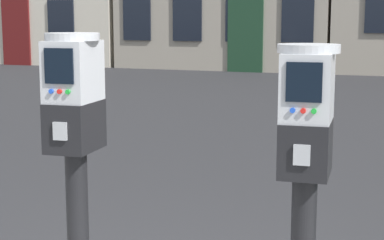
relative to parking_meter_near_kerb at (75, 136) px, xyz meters
The scene contains 2 objects.
parking_meter_near_kerb is the anchor object (origin of this frame).
parking_meter_twin_adjacent 0.93m from the parking_meter_near_kerb, ahead, with size 0.23×0.26×1.29m.
Camera 1 is at (1.17, -2.50, 1.53)m, focal length 59.90 mm.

